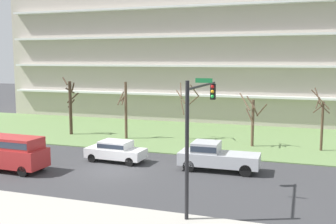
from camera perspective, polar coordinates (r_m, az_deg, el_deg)
ground at (r=27.77m, az=-7.89°, el=-8.33°), size 160.00×160.00×0.00m
sidewalk_curb_near at (r=21.27m, az=-17.82°, el=-13.41°), size 80.00×4.00×0.15m
grass_lawn_strip at (r=40.44m, az=1.00°, el=-3.21°), size 80.00×16.00×0.08m
apartment_building at (r=52.55m, az=5.46°, el=8.45°), size 51.47×11.50×16.94m
tree_far_left at (r=41.23m, az=-13.61°, el=0.90°), size 1.38×1.50×5.79m
tree_left at (r=38.17m, az=-6.03°, el=0.37°), size 0.79×1.19×5.44m
tree_center at (r=37.63m, az=2.66°, el=0.18°), size 2.15×2.16×5.37m
tree_right at (r=35.25m, az=11.87°, el=-1.01°), size 2.42×2.41×4.66m
tree_far_right at (r=35.13m, az=20.86°, el=-1.09°), size 1.52×1.79×5.24m
van_red_near_left at (r=29.44m, az=-21.52°, el=-5.08°), size 5.26×2.16×2.36m
sedan_white_center_left at (r=30.14m, az=-7.40°, el=-5.36°), size 4.48×2.01×1.57m
pickup_silver_center_right at (r=27.71m, az=6.74°, el=-6.18°), size 5.43×2.09×1.95m
traffic_signal_mast at (r=20.03m, az=4.22°, el=-1.18°), size 0.90×5.75×6.58m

